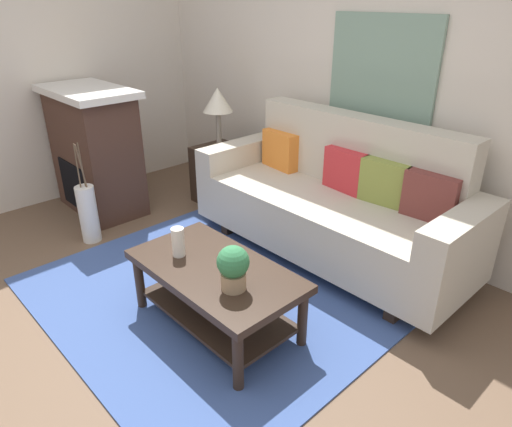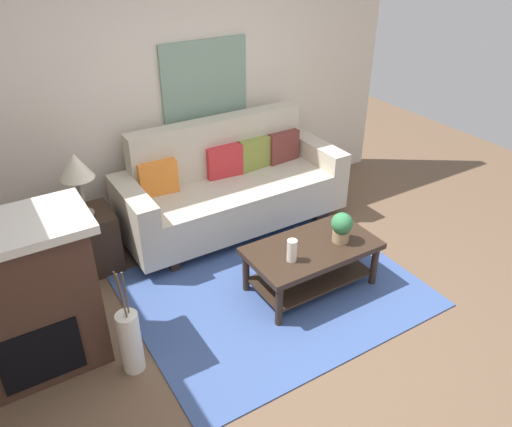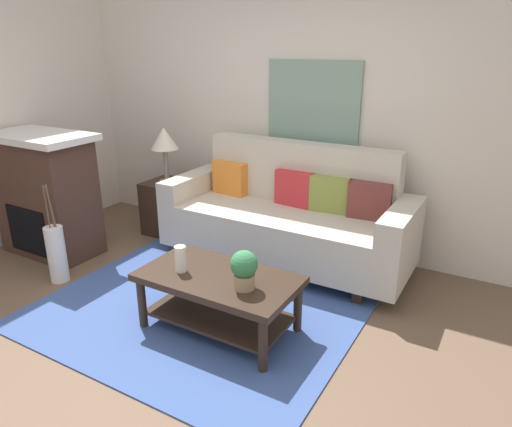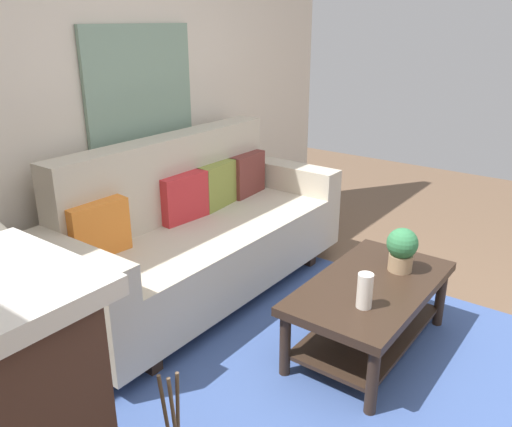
{
  "view_description": "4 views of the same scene",
  "coord_description": "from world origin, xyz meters",
  "px_view_note": "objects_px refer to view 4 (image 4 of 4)",
  "views": [
    {
      "loc": [
        2.17,
        -1.04,
        1.9
      ],
      "look_at": [
        0.09,
        0.91,
        0.54
      ],
      "focal_mm": 32.3,
      "sensor_mm": 36.0,
      "label": 1
    },
    {
      "loc": [
        -1.9,
        -2.29,
        2.78
      ],
      "look_at": [
        0.02,
        0.83,
        0.6
      ],
      "focal_mm": 35.34,
      "sensor_mm": 36.0,
      "label": 2
    },
    {
      "loc": [
        1.95,
        -1.97,
        1.93
      ],
      "look_at": [
        0.17,
        1.11,
        0.63
      ],
      "focal_mm": 32.97,
      "sensor_mm": 36.0,
      "label": 3
    },
    {
      "loc": [
        -2.17,
        -0.63,
        1.82
      ],
      "look_at": [
        0.26,
        1.17,
        0.68
      ],
      "focal_mm": 36.53,
      "sensor_mm": 36.0,
      "label": 4
    }
  ],
  "objects_px": {
    "couch": "(198,236)",
    "throw_pillow_crimson": "(183,197)",
    "potted_plant_tabletop": "(402,248)",
    "coffee_table": "(370,301)",
    "throw_pillow_orange": "(98,229)",
    "throw_pillow_olive": "(217,185)",
    "throw_pillow_maroon": "(246,174)",
    "framed_painting": "(141,83)",
    "tabletop_vase": "(365,291)"
  },
  "relations": [
    {
      "from": "couch",
      "to": "throw_pillow_olive",
      "type": "distance_m",
      "value": 0.45
    },
    {
      "from": "couch",
      "to": "throw_pillow_crimson",
      "type": "relative_size",
      "value": 6.22
    },
    {
      "from": "throw_pillow_crimson",
      "to": "throw_pillow_olive",
      "type": "distance_m",
      "value": 0.35
    },
    {
      "from": "couch",
      "to": "coffee_table",
      "type": "bearing_deg",
      "value": -86.25
    },
    {
      "from": "couch",
      "to": "coffee_table",
      "type": "relative_size",
      "value": 2.03
    },
    {
      "from": "framed_painting",
      "to": "throw_pillow_crimson",
      "type": "bearing_deg",
      "value": -90.0
    },
    {
      "from": "throw_pillow_crimson",
      "to": "framed_painting",
      "type": "distance_m",
      "value": 0.81
    },
    {
      "from": "couch",
      "to": "potted_plant_tabletop",
      "type": "bearing_deg",
      "value": -75.89
    },
    {
      "from": "throw_pillow_orange",
      "to": "throw_pillow_crimson",
      "type": "relative_size",
      "value": 1.0
    },
    {
      "from": "tabletop_vase",
      "to": "throw_pillow_maroon",
      "type": "bearing_deg",
      "value": 58.56
    },
    {
      "from": "throw_pillow_crimson",
      "to": "tabletop_vase",
      "type": "bearing_deg",
      "value": -97.15
    },
    {
      "from": "throw_pillow_maroon",
      "to": "potted_plant_tabletop",
      "type": "height_order",
      "value": "throw_pillow_maroon"
    },
    {
      "from": "couch",
      "to": "potted_plant_tabletop",
      "type": "height_order",
      "value": "couch"
    },
    {
      "from": "tabletop_vase",
      "to": "framed_painting",
      "type": "bearing_deg",
      "value": 84.21
    },
    {
      "from": "throw_pillow_olive",
      "to": "framed_painting",
      "type": "xyz_separation_m",
      "value": [
        -0.35,
        0.34,
        0.73
      ]
    },
    {
      "from": "potted_plant_tabletop",
      "to": "couch",
      "type": "bearing_deg",
      "value": 104.11
    },
    {
      "from": "coffee_table",
      "to": "potted_plant_tabletop",
      "type": "xyz_separation_m",
      "value": [
        0.25,
        -0.06,
        0.26
      ]
    },
    {
      "from": "throw_pillow_crimson",
      "to": "tabletop_vase",
      "type": "height_order",
      "value": "throw_pillow_crimson"
    },
    {
      "from": "framed_painting",
      "to": "tabletop_vase",
      "type": "bearing_deg",
      "value": -95.79
    },
    {
      "from": "couch",
      "to": "throw_pillow_orange",
      "type": "relative_size",
      "value": 6.22
    },
    {
      "from": "couch",
      "to": "tabletop_vase",
      "type": "relative_size",
      "value": 11.97
    },
    {
      "from": "throw_pillow_maroon",
      "to": "potted_plant_tabletop",
      "type": "relative_size",
      "value": 1.37
    },
    {
      "from": "throw_pillow_crimson",
      "to": "coffee_table",
      "type": "bearing_deg",
      "value": -86.6
    },
    {
      "from": "throw_pillow_crimson",
      "to": "coffee_table",
      "type": "distance_m",
      "value": 1.41
    },
    {
      "from": "throw_pillow_maroon",
      "to": "tabletop_vase",
      "type": "height_order",
      "value": "throw_pillow_maroon"
    },
    {
      "from": "throw_pillow_maroon",
      "to": "throw_pillow_olive",
      "type": "bearing_deg",
      "value": 180.0
    },
    {
      "from": "throw_pillow_olive",
      "to": "potted_plant_tabletop",
      "type": "height_order",
      "value": "throw_pillow_olive"
    },
    {
      "from": "throw_pillow_orange",
      "to": "throw_pillow_olive",
      "type": "height_order",
      "value": "same"
    },
    {
      "from": "throw_pillow_maroon",
      "to": "tabletop_vase",
      "type": "distance_m",
      "value": 1.69
    },
    {
      "from": "throw_pillow_orange",
      "to": "tabletop_vase",
      "type": "distance_m",
      "value": 1.54
    },
    {
      "from": "throw_pillow_maroon",
      "to": "coffee_table",
      "type": "xyz_separation_m",
      "value": [
        -0.62,
        -1.36,
        -0.37
      ]
    },
    {
      "from": "potted_plant_tabletop",
      "to": "throw_pillow_orange",
      "type": "bearing_deg",
      "value": 125.75
    },
    {
      "from": "throw_pillow_crimson",
      "to": "potted_plant_tabletop",
      "type": "bearing_deg",
      "value": -77.09
    },
    {
      "from": "throw_pillow_crimson",
      "to": "coffee_table",
      "type": "relative_size",
      "value": 0.33
    },
    {
      "from": "throw_pillow_crimson",
      "to": "throw_pillow_olive",
      "type": "height_order",
      "value": "same"
    },
    {
      "from": "coffee_table",
      "to": "tabletop_vase",
      "type": "height_order",
      "value": "tabletop_vase"
    },
    {
      "from": "throw_pillow_orange",
      "to": "throw_pillow_maroon",
      "type": "bearing_deg",
      "value": 0.0
    },
    {
      "from": "throw_pillow_olive",
      "to": "tabletop_vase",
      "type": "relative_size",
      "value": 1.93
    },
    {
      "from": "coffee_table",
      "to": "potted_plant_tabletop",
      "type": "bearing_deg",
      "value": -14.18
    },
    {
      "from": "throw_pillow_crimson",
      "to": "tabletop_vase",
      "type": "xyz_separation_m",
      "value": [
        -0.18,
        -1.44,
        -0.16
      ]
    },
    {
      "from": "coffee_table",
      "to": "potted_plant_tabletop",
      "type": "height_order",
      "value": "potted_plant_tabletop"
    },
    {
      "from": "tabletop_vase",
      "to": "potted_plant_tabletop",
      "type": "distance_m",
      "value": 0.51
    },
    {
      "from": "couch",
      "to": "throw_pillow_olive",
      "type": "height_order",
      "value": "couch"
    },
    {
      "from": "throw_pillow_orange",
      "to": "throw_pillow_olive",
      "type": "xyz_separation_m",
      "value": [
        1.05,
        0.0,
        0.0
      ]
    },
    {
      "from": "throw_pillow_maroon",
      "to": "coffee_table",
      "type": "bearing_deg",
      "value": -114.39
    },
    {
      "from": "couch",
      "to": "coffee_table",
      "type": "xyz_separation_m",
      "value": [
        0.08,
        -1.24,
        -0.12
      ]
    },
    {
      "from": "throw_pillow_orange",
      "to": "throw_pillow_olive",
      "type": "distance_m",
      "value": 1.05
    },
    {
      "from": "throw_pillow_crimson",
      "to": "framed_painting",
      "type": "height_order",
      "value": "framed_painting"
    },
    {
      "from": "throw_pillow_crimson",
      "to": "throw_pillow_maroon",
      "type": "distance_m",
      "value": 0.7
    },
    {
      "from": "throw_pillow_orange",
      "to": "potted_plant_tabletop",
      "type": "distance_m",
      "value": 1.76
    }
  ]
}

